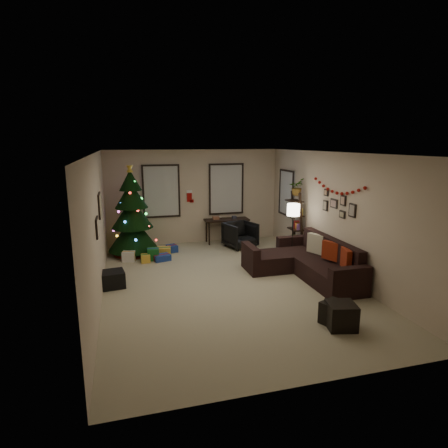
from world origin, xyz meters
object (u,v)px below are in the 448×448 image
at_px(desk, 227,222).
at_px(desk_chair, 240,235).
at_px(christmas_tree, 132,217).
at_px(bookshelf, 297,225).
at_px(sofa, 306,263).

distance_m(desk, desk_chair, 0.73).
bearing_deg(christmas_tree, bookshelf, -16.62).
xyz_separation_m(desk, desk_chair, (0.22, -0.65, -0.25)).
bearing_deg(christmas_tree, sofa, -36.25).
relative_size(sofa, bookshelf, 1.58).
xyz_separation_m(sofa, bookshelf, (0.45, 1.45, 0.53)).
height_order(christmas_tree, sofa, christmas_tree).
relative_size(desk, bookshelf, 0.77).
bearing_deg(sofa, bookshelf, 72.84).
height_order(sofa, desk_chair, sofa).
bearing_deg(desk, bookshelf, -50.74).
bearing_deg(christmas_tree, desk_chair, -3.11).
bearing_deg(bookshelf, desk_chair, 138.08).
bearing_deg(desk_chair, christmas_tree, 158.73).
bearing_deg(desk_chair, bookshelf, -60.08).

